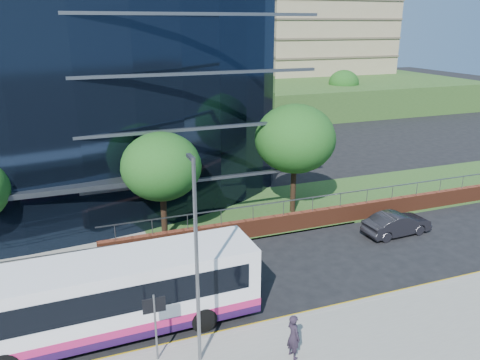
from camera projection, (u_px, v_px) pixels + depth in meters
name	position (u px, v px, depth m)	size (l,w,h in m)	color
grass_verge	(381.00, 193.00, 35.51)	(36.00, 8.00, 0.12)	#2D511E
retaining_wall	(366.00, 211.00, 30.73)	(34.00, 0.40, 2.11)	#602B19
apartment_block	(253.00, 31.00, 75.71)	(60.00, 42.00, 30.00)	#2D511E
street_sign	(155.00, 314.00, 17.21)	(0.85, 0.09, 2.80)	slate
tree_far_c	(161.00, 167.00, 26.68)	(4.62, 4.62, 6.51)	black
tree_far_d	(295.00, 139.00, 30.35)	(5.28, 5.28, 7.44)	black
tree_dist_e	(245.00, 87.00, 59.86)	(4.62, 4.62, 6.51)	black
tree_dist_f	(344.00, 83.00, 67.04)	(4.29, 4.29, 6.05)	black
streetlight_east	(196.00, 258.00, 16.46)	(0.15, 0.77, 8.00)	slate
city_bus	(113.00, 296.00, 19.05)	(12.34, 3.11, 3.32)	white
parked_car	(397.00, 224.00, 28.47)	(1.50, 4.30, 1.42)	black
pedestrian	(293.00, 336.00, 17.67)	(0.67, 0.44, 1.83)	#261D2B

